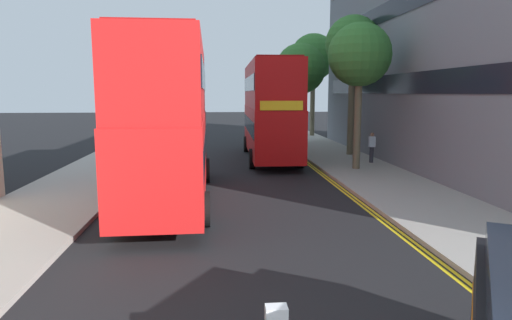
% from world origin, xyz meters
% --- Properties ---
extents(sidewalk_right, '(4.00, 80.00, 0.14)m').
position_xyz_m(sidewalk_right, '(6.50, 16.00, 0.07)').
color(sidewalk_right, '#9E9991').
rests_on(sidewalk_right, ground).
extents(sidewalk_left, '(4.00, 80.00, 0.14)m').
position_xyz_m(sidewalk_left, '(-6.50, 16.00, 0.07)').
color(sidewalk_left, '#9E9991').
rests_on(sidewalk_left, ground).
extents(kerb_line_outer, '(0.10, 56.00, 0.01)m').
position_xyz_m(kerb_line_outer, '(4.40, 14.00, 0.00)').
color(kerb_line_outer, yellow).
rests_on(kerb_line_outer, ground).
extents(kerb_line_inner, '(0.10, 56.00, 0.01)m').
position_xyz_m(kerb_line_inner, '(4.24, 14.00, 0.00)').
color(kerb_line_inner, yellow).
rests_on(kerb_line_inner, ground).
extents(double_decker_bus_away, '(2.92, 10.84, 5.64)m').
position_xyz_m(double_decker_bus_away, '(-2.38, 13.34, 3.03)').
color(double_decker_bus_away, red).
rests_on(double_decker_bus_away, ground).
extents(double_decker_bus_oncoming, '(2.96, 10.86, 5.64)m').
position_xyz_m(double_decker_bus_oncoming, '(2.42, 23.31, 3.03)').
color(double_decker_bus_oncoming, '#B20F0F').
rests_on(double_decker_bus_oncoming, ground).
extents(pedestrian_far, '(0.34, 0.22, 1.62)m').
position_xyz_m(pedestrian_far, '(7.63, 20.60, 0.99)').
color(pedestrian_far, '#2D2D38').
rests_on(pedestrian_far, sidewalk_right).
extents(street_tree_near, '(3.06, 3.06, 7.10)m').
position_xyz_m(street_tree_near, '(6.22, 18.80, 5.64)').
color(street_tree_near, '#6B6047').
rests_on(street_tree_near, sidewalk_right).
extents(street_tree_mid, '(3.26, 3.26, 8.29)m').
position_xyz_m(street_tree_mid, '(7.42, 23.88, 6.70)').
color(street_tree_mid, '#6B6047').
rests_on(street_tree_mid, sidewalk_right).
extents(street_tree_far, '(3.75, 3.75, 7.39)m').
position_xyz_m(street_tree_far, '(5.58, 30.75, 5.61)').
color(street_tree_far, '#6B6047').
rests_on(street_tree_far, sidewalk_right).
extents(street_tree_distant, '(4.00, 4.00, 8.83)m').
position_xyz_m(street_tree_distant, '(7.77, 36.40, 6.91)').
color(street_tree_distant, '#6B6047').
rests_on(street_tree_distant, sidewalk_right).
extents(townhouse_terrace_right, '(10.08, 28.00, 11.40)m').
position_xyz_m(townhouse_terrace_right, '(13.50, 19.80, 5.70)').
color(townhouse_terrace_right, slate).
rests_on(townhouse_terrace_right, ground).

